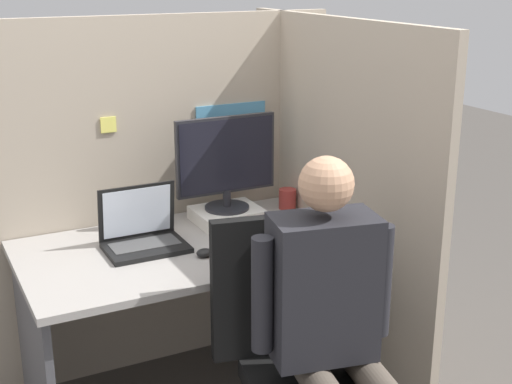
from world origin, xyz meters
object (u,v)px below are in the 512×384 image
carrot_toy (222,255)px  monitor (226,161)px  coffee_mug (287,199)px  laptop (143,236)px  stapler (307,220)px  office_chair (300,359)px  person (336,322)px  paper_box (227,215)px

carrot_toy → monitor: bearing=62.8°
coffee_mug → monitor: bearing=-175.4°
laptop → stapler: size_ratio=1.99×
carrot_toy → office_chair: office_chair is taller
stapler → coffee_mug: (0.04, 0.24, 0.02)m
stapler → carrot_toy: (-0.49, -0.17, -0.01)m
carrot_toy → office_chair: 0.53m
office_chair → person: bearing=-78.6°
monitor → carrot_toy: monitor is taller
laptop → stapler: 0.73m
paper_box → office_chair: office_chair is taller
monitor → carrot_toy: bearing=-117.2°
laptop → person: (0.35, -0.88, -0.05)m
monitor → office_chair: size_ratio=0.46×
office_chair → carrot_toy: bearing=100.4°
monitor → office_chair: monitor is taller
paper_box → office_chair: bearing=-97.7°
monitor → stapler: (0.29, -0.22, -0.25)m
office_chair → coffee_mug: office_chair is taller
monitor → stapler: 0.44m
paper_box → person: person is taller
laptop → stapler: laptop is taller
stapler → coffee_mug: size_ratio=1.71×
paper_box → carrot_toy: 0.44m
stapler → carrot_toy: size_ratio=1.08×
laptop → carrot_toy: size_ratio=2.15×
monitor → office_chair: (-0.12, -0.86, -0.49)m
stapler → person: (-0.37, -0.80, -0.03)m
office_chair → person: person is taller
laptop → paper_box: bearing=17.3°
paper_box → coffee_mug: size_ratio=3.10×
paper_box → monitor: size_ratio=0.63×
carrot_toy → office_chair: (0.09, -0.47, -0.23)m
laptop → carrot_toy: laptop is taller
office_chair → person: 0.27m
coffee_mug → carrot_toy: bearing=-141.5°
carrot_toy → person: 0.64m
person → laptop: bearing=111.6°
monitor → coffee_mug: bearing=4.6°
office_chair → coffee_mug: size_ratio=10.55×
monitor → paper_box: bearing=-90.0°
monitor → person: size_ratio=0.37×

